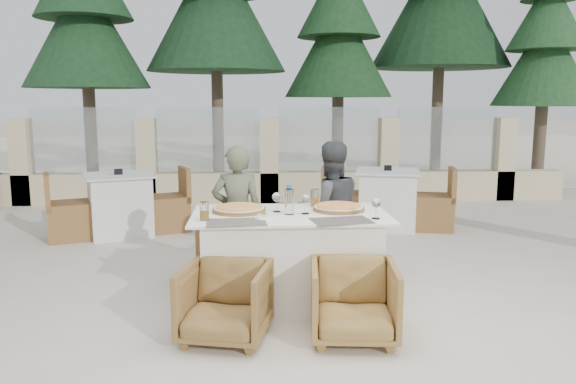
{
  "coord_description": "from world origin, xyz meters",
  "views": [
    {
      "loc": [
        -0.26,
        -4.48,
        1.68
      ],
      "look_at": [
        0.04,
        0.31,
        0.9
      ],
      "focal_mm": 35.0,
      "sensor_mm": 36.0,
      "label": 1
    }
  ],
  "objects": [
    {
      "name": "pine_far_right",
      "position": [
        5.5,
        6.5,
        2.25
      ],
      "size": [
        1.98,
        1.98,
        4.5
      ],
      "primitive_type": "cone",
      "color": "#245128",
      "rests_on": "ground"
    },
    {
      "name": "sand_patch",
      "position": [
        0.0,
        14.0,
        0.01
      ],
      "size": [
        30.0,
        16.0,
        0.01
      ],
      "primitive_type": "cube",
      "color": "#F9EACB",
      "rests_on": "ground"
    },
    {
      "name": "diner_left",
      "position": [
        -0.41,
        0.62,
        0.64
      ],
      "size": [
        0.47,
        0.31,
        1.28
      ],
      "primitive_type": "imported",
      "rotation": [
        0.0,
        0.0,
        3.13
      ],
      "color": "#575B42",
      "rests_on": "ground"
    },
    {
      "name": "armchair_near_right",
      "position": [
        0.44,
        -0.72,
        0.28
      ],
      "size": [
        0.66,
        0.67,
        0.56
      ],
      "primitive_type": "imported",
      "rotation": [
        0.0,
        0.0,
        -0.1
      ],
      "color": "olive",
      "rests_on": "ground"
    },
    {
      "name": "water_bottle",
      "position": [
        0.03,
        -0.02,
        0.89
      ],
      "size": [
        0.09,
        0.09,
        0.24
      ],
      "primitive_type": "cylinder",
      "rotation": [
        0.0,
        0.0,
        0.22
      ],
      "color": "silver",
      "rests_on": "dining_table"
    },
    {
      "name": "armchair_far_left",
      "position": [
        -0.49,
        0.63,
        0.29
      ],
      "size": [
        0.65,
        0.67,
        0.57
      ],
      "primitive_type": "imported",
      "rotation": [
        0.0,
        0.0,
        3.2
      ],
      "color": "brown",
      "rests_on": "ground"
    },
    {
      "name": "wine_glass_near",
      "position": [
        0.16,
        -0.02,
        0.86
      ],
      "size": [
        0.09,
        0.09,
        0.18
      ],
      "primitive_type": null,
      "rotation": [
        0.0,
        0.0,
        0.27
      ],
      "color": "white",
      "rests_on": "dining_table"
    },
    {
      "name": "dining_table",
      "position": [
        0.04,
        0.01,
        0.39
      ],
      "size": [
        1.6,
        0.9,
        0.77
      ],
      "primitive_type": null,
      "color": "white",
      "rests_on": "ground"
    },
    {
      "name": "ground",
      "position": [
        0.0,
        0.0,
        0.0
      ],
      "size": [
        80.0,
        80.0,
        0.0
      ],
      "primitive_type": "plane",
      "color": "beige",
      "rests_on": "ground"
    },
    {
      "name": "pine_mid_right",
      "position": [
        3.8,
        7.8,
        3.4
      ],
      "size": [
        2.99,
        2.99,
        6.8
      ],
      "primitive_type": "cone",
      "color": "#17381C",
      "rests_on": "ground"
    },
    {
      "name": "diner_right",
      "position": [
        0.44,
        0.6,
        0.66
      ],
      "size": [
        0.72,
        0.61,
        1.32
      ],
      "primitive_type": "imported",
      "rotation": [
        0.0,
        0.0,
        3.32
      ],
      "color": "#3E4144",
      "rests_on": "ground"
    },
    {
      "name": "pine_mid_left",
      "position": [
        -1.0,
        7.5,
        3.25
      ],
      "size": [
        2.86,
        2.86,
        6.5
      ],
      "primitive_type": "cone",
      "color": "#193C1F",
      "rests_on": "ground"
    },
    {
      "name": "wine_glass_corner",
      "position": [
        0.69,
        -0.24,
        0.86
      ],
      "size": [
        0.1,
        0.1,
        0.18
      ],
      "primitive_type": null,
      "rotation": [
        0.0,
        0.0,
        -0.35
      ],
      "color": "silver",
      "rests_on": "dining_table"
    },
    {
      "name": "placemat_near_left",
      "position": [
        -0.39,
        -0.3,
        0.77
      ],
      "size": [
        0.47,
        0.33,
        0.0
      ],
      "primitive_type": "cube",
      "rotation": [
        0.0,
        0.0,
        0.06
      ],
      "color": "#5D5850",
      "rests_on": "dining_table"
    },
    {
      "name": "bg_table_a",
      "position": [
        -1.95,
        2.59,
        0.39
      ],
      "size": [
        1.82,
        1.33,
        0.77
      ],
      "primitive_type": null,
      "rotation": [
        0.0,
        0.0,
        0.34
      ],
      "color": "silver",
      "rests_on": "ground"
    },
    {
      "name": "pine_far_left",
      "position": [
        -3.5,
        7.0,
        2.75
      ],
      "size": [
        2.42,
        2.42,
        5.5
      ],
      "primitive_type": "cone",
      "color": "#1A3E20",
      "rests_on": "ground"
    },
    {
      "name": "placemat_near_right",
      "position": [
        0.41,
        -0.3,
        0.77
      ],
      "size": [
        0.49,
        0.37,
        0.0
      ],
      "primitive_type": "cube",
      "rotation": [
        0.0,
        0.0,
        0.17
      ],
      "color": "#534D47",
      "rests_on": "dining_table"
    },
    {
      "name": "perimeter_wall_far",
      "position": [
        0.0,
        4.8,
        0.8
      ],
      "size": [
        10.0,
        0.34,
        1.6
      ],
      "primitive_type": null,
      "color": "beige",
      "rests_on": "ground"
    },
    {
      "name": "beer_glass_left",
      "position": [
        -0.64,
        -0.21,
        0.84
      ],
      "size": [
        0.08,
        0.08,
        0.14
      ],
      "primitive_type": "cylinder",
      "rotation": [
        0.0,
        0.0,
        0.07
      ],
      "color": "#C28C1B",
      "rests_on": "dining_table"
    },
    {
      "name": "olive_dish",
      "position": [
        -0.18,
        -0.18,
        0.79
      ],
      "size": [
        0.14,
        0.14,
        0.04
      ],
      "primitive_type": null,
      "rotation": [
        0.0,
        0.0,
        0.32
      ],
      "color": "white",
      "rests_on": "dining_table"
    },
    {
      "name": "pizza_left",
      "position": [
        -0.38,
        0.11,
        0.8
      ],
      "size": [
        0.48,
        0.48,
        0.06
      ],
      "primitive_type": "cylinder",
      "rotation": [
        0.0,
        0.0,
        0.09
      ],
      "color": "orange",
      "rests_on": "dining_table"
    },
    {
      "name": "beer_glass_right",
      "position": [
        0.27,
        0.32,
        0.84
      ],
      "size": [
        0.09,
        0.09,
        0.15
      ],
      "primitive_type": "cylinder",
      "rotation": [
        0.0,
        0.0,
        0.16
      ],
      "color": "orange",
      "rests_on": "dining_table"
    },
    {
      "name": "armchair_far_right",
      "position": [
        0.41,
        0.62,
        0.27
      ],
      "size": [
        0.76,
        0.77,
        0.53
      ],
      "primitive_type": "imported",
      "rotation": [
        0.0,
        0.0,
        3.57
      ],
      "color": "olive",
      "rests_on": "ground"
    },
    {
      "name": "bg_table_b",
      "position": [
        1.51,
        2.77,
        0.39
      ],
      "size": [
        1.78,
        1.17,
        0.77
      ],
      "primitive_type": null,
      "rotation": [
        0.0,
        0.0,
        -0.23
      ],
      "color": "white",
      "rests_on": "ground"
    },
    {
      "name": "wine_glass_centre",
      "position": [
        -0.07,
        0.08,
        0.86
      ],
      "size": [
        0.1,
        0.1,
        0.18
      ],
      "primitive_type": null,
      "rotation": [
        0.0,
        0.0,
        0.37
      ],
      "color": "silver",
      "rests_on": "dining_table"
    },
    {
      "name": "armchair_near_left",
      "position": [
        -0.47,
        -0.67,
        0.27
      ],
      "size": [
        0.71,
        0.72,
        0.55
      ],
      "primitive_type": "imported",
      "rotation": [
        0.0,
        0.0,
        -0.23
      ],
      "color": "brown",
      "rests_on": "ground"
    },
    {
      "name": "pizza_right",
      "position": [
        0.45,
        0.12,
        0.8
      ],
      "size": [
        0.48,
        0.48,
        0.06
      ],
      "primitive_type": "cylinder",
      "rotation": [
        0.0,
        0.0,
        0.11
      ],
      "color": "#FB5822",
      "rests_on": "dining_table"
    },
    {
      "name": "pine_centre",
      "position": [
        1.5,
        7.2,
        2.5
      ],
      "size": [
        2.2,
        2.2,
        5.0
      ],
      "primitive_type": "cone",
      "color": "#1C4320",
      "rests_on": "ground"
    }
  ]
}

